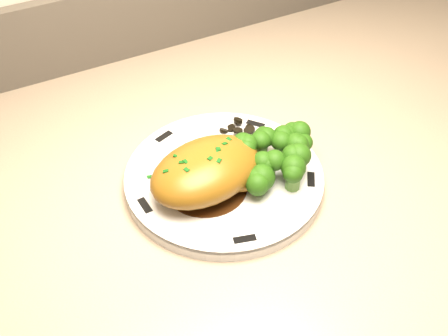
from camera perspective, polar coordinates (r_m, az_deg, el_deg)
name	(u,v)px	position (r m, az deg, el deg)	size (l,w,h in m)	color
plate	(224,179)	(0.69, 0.00, -1.10)	(0.24, 0.24, 0.02)	silver
rim_accent_0	(256,124)	(0.75, 3.22, 4.48)	(0.03, 0.01, 0.00)	black
rim_accent_1	(164,137)	(0.74, -6.12, 3.19)	(0.03, 0.01, 0.00)	black
rim_accent_2	(145,206)	(0.65, -8.05, -3.80)	(0.03, 0.01, 0.00)	black
rim_accent_3	(245,239)	(0.61, 2.12, -7.24)	(0.03, 0.01, 0.00)	black
rim_accent_4	(311,180)	(0.68, 8.83, -1.17)	(0.03, 0.01, 0.00)	black
gravy_pool	(206,187)	(0.66, -1.83, -1.97)	(0.10, 0.10, 0.00)	#321809
chicken_breast	(210,171)	(0.65, -1.41, -0.30)	(0.16, 0.12, 0.05)	brown
mushroom_pile	(227,139)	(0.72, 0.33, 2.97)	(0.07, 0.05, 0.02)	black
broccoli_florets	(275,156)	(0.67, 5.18, 1.26)	(0.12, 0.09, 0.04)	#537D35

